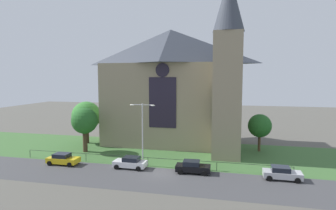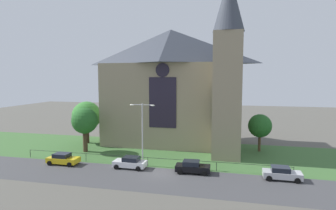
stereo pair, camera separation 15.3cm
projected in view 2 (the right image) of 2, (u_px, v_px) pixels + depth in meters
The scene contains 13 objects.
ground at pixel (177, 152), 43.90m from camera, with size 160.00×160.00×0.00m, color #56544C.
road_asphalt at pixel (157, 179), 32.26m from camera, with size 120.00×8.00×0.01m, color #424244.
grass_verge at pixel (174, 156), 41.96m from camera, with size 120.00×20.00×0.01m, color #3D6633.
church_building at pixel (174, 85), 49.17m from camera, with size 23.20×16.20×26.00m.
iron_railing at pixel (148, 158), 37.08m from camera, with size 36.00×0.07×1.13m.
tree_left_far at pixel (87, 116), 49.86m from camera, with size 5.09×5.09×7.44m.
tree_left_near at pixel (85, 121), 43.92m from camera, with size 4.06×4.06×6.96m.
tree_right_far at pixel (260, 126), 44.17m from camera, with size 3.66×3.66×5.92m.
streetlamp_near at pixel (142, 126), 36.73m from camera, with size 3.37×0.26×8.31m.
parked_car_yellow at pixel (63, 159), 37.74m from camera, with size 4.21×2.04×1.51m.
parked_car_white at pixel (130, 163), 36.11m from camera, with size 4.24×2.09×1.51m.
parked_car_black at pixel (192, 167), 34.32m from camera, with size 4.27×2.17×1.51m.
parked_car_silver at pixel (282, 173), 32.02m from camera, with size 4.22×2.06×1.51m.
Camera 2 is at (8.27, -32.21, 11.57)m, focal length 30.07 mm.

